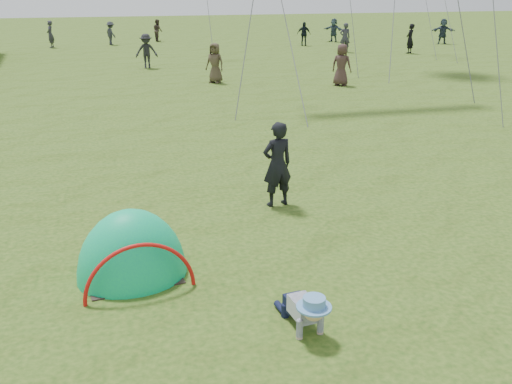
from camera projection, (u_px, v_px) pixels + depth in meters
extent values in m
plane|color=#214312|center=(330.00, 301.00, 8.01)|extent=(140.00, 140.00, 0.00)
ellipsoid|color=#0CA27A|center=(133.00, 276.00, 8.71)|extent=(1.83, 1.58, 2.15)
imported|color=black|center=(277.00, 164.00, 11.16)|extent=(0.69, 0.52, 1.71)
imported|color=#292832|center=(50.00, 34.00, 37.96)|extent=(0.52, 0.70, 1.75)
imported|color=#382D27|center=(158.00, 30.00, 41.91)|extent=(0.78, 0.90, 1.58)
imported|color=#3C2926|center=(342.00, 65.00, 24.18)|extent=(1.01, 0.98, 1.75)
imported|color=#2F3F4C|center=(334.00, 30.00, 41.65)|extent=(1.33, 1.52, 1.66)
imported|color=black|center=(410.00, 39.00, 34.92)|extent=(0.77, 0.74, 1.77)
imported|color=black|center=(146.00, 51.00, 29.05)|extent=(1.15, 0.72, 1.71)
imported|color=#433829|center=(215.00, 63.00, 24.84)|extent=(0.99, 0.95, 1.71)
imported|color=#283443|center=(443.00, 31.00, 40.28)|extent=(1.68, 1.08, 1.73)
imported|color=#2B2B35|center=(345.00, 38.00, 35.60)|extent=(0.72, 0.55, 1.77)
imported|color=black|center=(304.00, 34.00, 39.16)|extent=(0.99, 0.62, 1.58)
imported|color=#272930|center=(111.00, 33.00, 39.65)|extent=(0.97, 1.17, 1.58)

